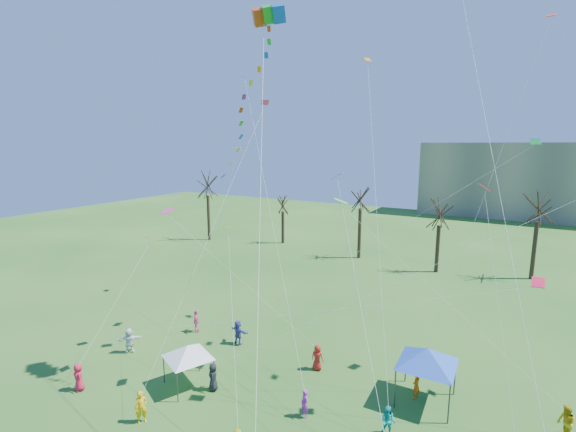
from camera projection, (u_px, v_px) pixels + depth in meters
The scene contains 6 objects.
bare_tree_row at pixel (415, 210), 48.21m from camera, with size 70.08×9.25×10.83m.
big_box_kite at pixel (252, 107), 21.63m from camera, with size 4.13×6.17×22.34m.
canopy_tent_white at pixel (188, 352), 24.31m from camera, with size 3.23×3.23×2.67m.
canopy_tent_blue at pixel (427, 356), 22.75m from camera, with size 4.37×4.37×3.28m.
festival_crowd at pixel (280, 388), 23.00m from camera, with size 27.43×10.55×1.83m.
small_kites_aloft at pixel (347, 171), 24.51m from camera, with size 27.72×16.23×34.54m.
Camera 1 is at (9.73, -12.76, 14.66)m, focal length 25.00 mm.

